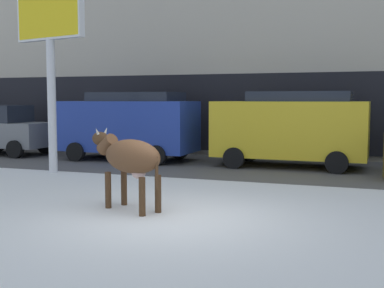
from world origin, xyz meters
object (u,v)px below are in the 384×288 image
Objects in this scene: billboard at (49,19)px; pedestrian_far_left at (61,128)px; car_blue_van at (129,124)px; pedestrian_by_cars at (142,130)px; cow_brown at (130,158)px; car_grey_hatchback at (5,130)px; car_yellow_van at (291,127)px.

billboard is 3.21× the size of pedestrian_far_left.
pedestrian_by_cars is (-0.75, 2.58, -0.36)m from car_blue_van.
pedestrian_by_cars is at bearing 114.44° from cow_brown.
billboard is 1.58× the size of car_grey_hatchback.
billboard is 3.21× the size of pedestrian_by_cars.
car_blue_van reaches higher than car_grey_hatchback.
pedestrian_by_cars is 3.80m from pedestrian_far_left.
billboard reaches higher than car_yellow_van.
billboard reaches higher than pedestrian_far_left.
cow_brown is at bearing -49.56° from pedestrian_far_left.
pedestrian_by_cars is (-0.05, 5.97, -3.43)m from billboard.
pedestrian_far_left is at bearing 166.09° from car_yellow_van.
car_blue_van is 2.67× the size of pedestrian_far_left.
car_yellow_van is (10.68, 0.16, 0.32)m from car_grey_hatchback.
cow_brown is at bearing -39.91° from billboard.
pedestrian_far_left is at bearing 150.40° from car_blue_van.
car_blue_van is at bearing -29.60° from pedestrian_far_left.
billboard is (-4.29, 3.59, 3.32)m from cow_brown.
car_grey_hatchback is at bearing -179.15° from car_yellow_van.
billboard reaches higher than car_grey_hatchback.
billboard reaches higher than cow_brown.
pedestrian_far_left reaches higher than cow_brown.
car_blue_van reaches higher than pedestrian_by_cars.
car_grey_hatchback reaches higher than cow_brown.
billboard is 4.62m from car_blue_van.
pedestrian_by_cars is 1.00× the size of pedestrian_far_left.
pedestrian_far_left is at bearing 180.00° from pedestrian_by_cars.
car_yellow_van is at bearing 29.41° from billboard.
car_blue_van is 1.00× the size of car_yellow_van.
billboard is at bearing -57.15° from pedestrian_far_left.
pedestrian_far_left is (-10.03, 2.48, -0.36)m from car_yellow_van.
cow_brown is 0.41× the size of car_blue_van.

